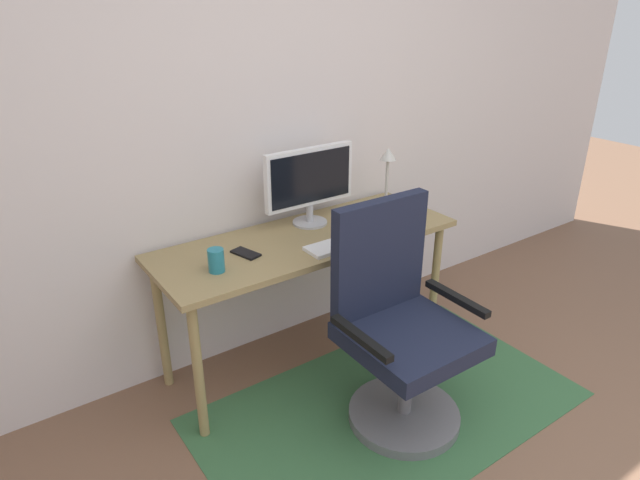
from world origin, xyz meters
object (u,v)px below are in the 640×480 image
at_px(computer_mouse, 391,225).
at_px(cell_phone, 246,253).
at_px(coffee_cup, 216,260).
at_px(office_chair, 399,335).
at_px(desk, 308,251).
at_px(keyboard, 347,242).
at_px(desk_lamp, 387,173).
at_px(monitor, 310,180).

relative_size(computer_mouse, cell_phone, 0.74).
height_order(coffee_cup, office_chair, office_chair).
bearing_deg(office_chair, desk, 98.85).
height_order(computer_mouse, office_chair, office_chair).
xyz_separation_m(keyboard, desk_lamp, (0.40, 0.19, 0.22)).
height_order(monitor, computer_mouse, monitor).
distance_m(keyboard, computer_mouse, 0.31).
height_order(keyboard, cell_phone, keyboard).
bearing_deg(monitor, computer_mouse, -42.90).
height_order(coffee_cup, cell_phone, coffee_cup).
bearing_deg(coffee_cup, monitor, 18.89).
bearing_deg(cell_phone, desk_lamp, -15.18).
bearing_deg(desk_lamp, keyboard, -155.09).
bearing_deg(desk_lamp, computer_mouse, -122.49).
xyz_separation_m(monitor, office_chair, (-0.02, -0.73, -0.52)).
bearing_deg(computer_mouse, coffee_cup, 175.85).
bearing_deg(desk, coffee_cup, -171.20).
distance_m(desk_lamp, office_chair, 0.90).
bearing_deg(computer_mouse, desk, 160.09).
relative_size(monitor, keyboard, 1.18).
relative_size(coffee_cup, desk_lamp, 0.28).
xyz_separation_m(computer_mouse, cell_phone, (-0.76, 0.15, -0.01)).
bearing_deg(computer_mouse, monitor, 137.10).
xyz_separation_m(desk, coffee_cup, (-0.53, -0.08, 0.13)).
relative_size(desk, desk_lamp, 4.19).
relative_size(keyboard, desk_lamp, 1.17).
height_order(desk, computer_mouse, computer_mouse).
bearing_deg(office_chair, cell_phone, 126.68).
height_order(monitor, cell_phone, monitor).
relative_size(keyboard, office_chair, 0.42).
bearing_deg(office_chair, desk_lamp, 55.24).
bearing_deg(keyboard, cell_phone, 158.70).
xyz_separation_m(desk, keyboard, (0.11, -0.18, 0.08)).
height_order(monitor, keyboard, monitor).
distance_m(coffee_cup, desk_lamp, 1.06).
bearing_deg(monitor, desk_lamp, -17.31).
distance_m(desk, office_chair, 0.63).
bearing_deg(coffee_cup, cell_phone, 23.38).
height_order(coffee_cup, desk_lamp, desk_lamp).
height_order(desk_lamp, office_chair, desk_lamp).
xyz_separation_m(monitor, desk_lamp, (0.41, -0.13, -0.00)).
height_order(desk, monitor, monitor).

